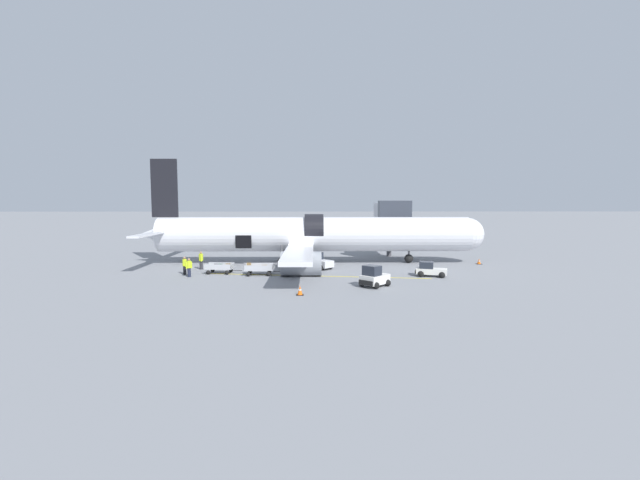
{
  "coord_description": "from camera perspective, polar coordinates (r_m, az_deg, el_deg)",
  "views": [
    {
      "loc": [
        1.52,
        -45.45,
        6.88
      ],
      "look_at": [
        2.05,
        -1.92,
        2.96
      ],
      "focal_mm": 24.0,
      "sensor_mm": 36.0,
      "label": 1
    }
  ],
  "objects": [
    {
      "name": "ground_plane",
      "position": [
        45.99,
        -2.59,
        -3.46
      ],
      "size": [
        500.0,
        500.0,
        0.0
      ],
      "primitive_type": "plane",
      "color": "gray"
    },
    {
      "name": "airplane",
      "position": [
        47.64,
        -1.38,
        0.63
      ],
      "size": [
        38.36,
        31.81,
        11.53
      ],
      "color": "silver",
      "rests_on": "ground_plane"
    },
    {
      "name": "jet_bridge_stub",
      "position": [
        53.47,
        9.4,
        3.29
      ],
      "size": [
        3.74,
        8.24,
        6.98
      ],
      "color": "#4C4C51",
      "rests_on": "ground_plane"
    },
    {
      "name": "baggage_tug_lead",
      "position": [
        34.99,
        7.21,
        -5.01
      ],
      "size": [
        2.69,
        2.7,
        1.77
      ],
      "color": "silver",
      "rests_on": "ground_plane"
    },
    {
      "name": "ground_crew_loader_a",
      "position": [
        42.3,
        -17.6,
        -3.22
      ],
      "size": [
        0.54,
        0.54,
        1.7
      ],
      "color": "black",
      "rests_on": "ground_plane"
    },
    {
      "name": "ground_crew_loader_b",
      "position": [
        45.1,
        -15.58,
        -2.57
      ],
      "size": [
        0.53,
        0.64,
        1.84
      ],
      "color": "#2D2D33",
      "rests_on": "ground_plane"
    },
    {
      "name": "safety_cone_nose",
      "position": [
        50.29,
        20.44,
        -2.71
      ],
      "size": [
        0.58,
        0.58,
        0.62
      ],
      "color": "black",
      "rests_on": "ground_plane"
    },
    {
      "name": "baggage_cart_loading",
      "position": [
        42.24,
        -13.08,
        -3.7
      ],
      "size": [
        3.52,
        1.93,
        0.97
      ],
      "color": "#B7BABF",
      "rests_on": "ground_plane"
    },
    {
      "name": "safety_cone_engine_left",
      "position": [
        31.74,
        -2.69,
        -6.75
      ],
      "size": [
        0.54,
        0.54,
        0.72
      ],
      "color": "black",
      "rests_on": "ground_plane"
    },
    {
      "name": "baggage_cart_queued",
      "position": [
        40.71,
        -8.04,
        -3.9
      ],
      "size": [
        3.59,
        2.13,
        1.13
      ],
      "color": "#B7BABF",
      "rests_on": "ground_plane"
    },
    {
      "name": "baggage_tug_mid",
      "position": [
        40.72,
        14.48,
        -3.92
      ],
      "size": [
        3.06,
        2.22,
        1.35
      ],
      "color": "silver",
      "rests_on": "ground_plane"
    },
    {
      "name": "apron_marking_line",
      "position": [
        39.71,
        -0.34,
        -4.82
      ],
      "size": [
        20.51,
        3.09,
        0.01
      ],
      "color": "yellow",
      "rests_on": "ground_plane"
    },
    {
      "name": "baggage_tug_rear",
      "position": [
        44.07,
        -0.34,
        -2.9
      ],
      "size": [
        3.21,
        3.21,
        1.66
      ],
      "color": "silver",
      "rests_on": "ground_plane"
    },
    {
      "name": "ground_crew_driver",
      "position": [
        40.88,
        -17.07,
        -3.48
      ],
      "size": [
        0.55,
        0.55,
        1.72
      ],
      "color": "#1E2338",
      "rests_on": "ground_plane"
    }
  ]
}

